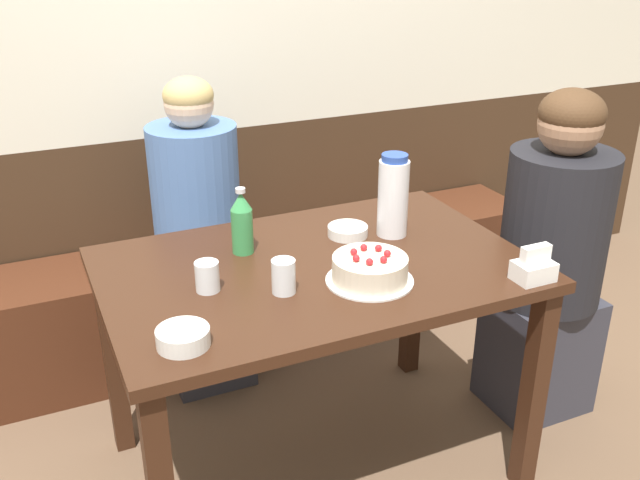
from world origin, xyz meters
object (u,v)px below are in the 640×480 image
at_px(bowl_soup_white, 348,231).
at_px(person_pale_blue_shirt, 200,247).
at_px(bowl_rice_small, 183,337).
at_px(birthday_cake, 370,270).
at_px(person_teal_shirt, 550,261).
at_px(napkin_holder, 534,268).
at_px(glass_tumbler_short, 284,276).
at_px(water_pitcher, 393,196).
at_px(glass_water_tall, 207,276).
at_px(bench_seat, 236,294).
at_px(soju_bottle, 242,222).

bearing_deg(bowl_soup_white, person_pale_blue_shirt, 124.43).
bearing_deg(bowl_rice_small, bowl_soup_white, 33.10).
relative_size(birthday_cake, person_teal_shirt, 0.21).
xyz_separation_m(napkin_holder, glass_tumbler_short, (-0.66, 0.22, 0.01)).
bearing_deg(bowl_soup_white, napkin_holder, -55.57).
relative_size(water_pitcher, glass_water_tall, 3.17).
xyz_separation_m(bench_seat, soju_bottle, (-0.17, -0.66, 0.61)).
xyz_separation_m(glass_tumbler_short, person_pale_blue_shirt, (-0.03, 0.79, -0.24)).
distance_m(bowl_soup_white, person_teal_shirt, 0.74).
height_order(bench_seat, napkin_holder, napkin_holder).
xyz_separation_m(soju_bottle, person_teal_shirt, (1.05, -0.19, -0.25)).
bearing_deg(glass_tumbler_short, water_pitcher, 25.75).
xyz_separation_m(person_teal_shirt, person_pale_blue_shirt, (-1.06, 0.69, -0.03)).
relative_size(bench_seat, bowl_soup_white, 21.19).
relative_size(soju_bottle, napkin_holder, 1.88).
relative_size(bench_seat, napkin_holder, 24.69).
distance_m(water_pitcher, bowl_rice_small, 0.87).
height_order(napkin_holder, person_teal_shirt, person_teal_shirt).
relative_size(bowl_soup_white, bowl_rice_small, 1.00).
bearing_deg(napkin_holder, glass_water_tall, 159.56).
relative_size(glass_water_tall, glass_tumbler_short, 0.88).
bearing_deg(birthday_cake, person_teal_shirt, 9.87).
relative_size(bowl_rice_small, person_teal_shirt, 0.11).
height_order(water_pitcher, soju_bottle, water_pitcher).
xyz_separation_m(birthday_cake, water_pitcher, (0.22, 0.26, 0.09)).
xyz_separation_m(glass_water_tall, glass_tumbler_short, (0.18, -0.10, 0.01)).
xyz_separation_m(bench_seat, birthday_cake, (0.09, -0.99, 0.55)).
distance_m(soju_bottle, person_pale_blue_shirt, 0.58).
relative_size(bench_seat, bowl_rice_small, 21.16).
distance_m(bench_seat, glass_tumbler_short, 1.12).
height_order(glass_water_tall, glass_tumbler_short, glass_tumbler_short).
xyz_separation_m(water_pitcher, soju_bottle, (-0.48, 0.07, -0.03)).
height_order(birthday_cake, bowl_soup_white, birthday_cake).
bearing_deg(water_pitcher, bench_seat, 113.10).
bearing_deg(bench_seat, soju_bottle, -104.10).
bearing_deg(bench_seat, person_teal_shirt, -44.26).
xyz_separation_m(birthday_cake, napkin_holder, (0.42, -0.18, 0.00)).
bearing_deg(glass_tumbler_short, bowl_soup_white, 39.50).
height_order(napkin_holder, person_pale_blue_shirt, person_pale_blue_shirt).
xyz_separation_m(glass_tumbler_short, person_teal_shirt, (1.03, 0.10, -0.20)).
height_order(birthday_cake, glass_tumbler_short, glass_tumbler_short).
height_order(birthday_cake, water_pitcher, water_pitcher).
height_order(napkin_holder, glass_tumbler_short, napkin_holder).
distance_m(bowl_rice_small, person_pale_blue_shirt, 1.00).
xyz_separation_m(bench_seat, water_pitcher, (0.31, -0.73, 0.64)).
bearing_deg(glass_water_tall, bench_seat, 68.77).
bearing_deg(bowl_rice_small, glass_water_tall, 61.83).
height_order(napkin_holder, bowl_rice_small, napkin_holder).
relative_size(napkin_holder, glass_tumbler_short, 1.15).
bearing_deg(person_pale_blue_shirt, birthday_cake, 18.07).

